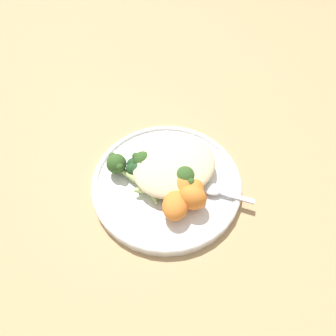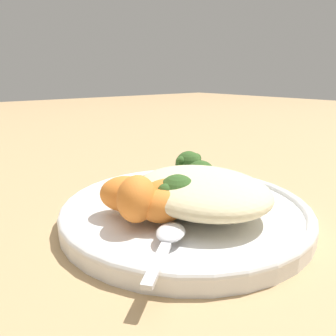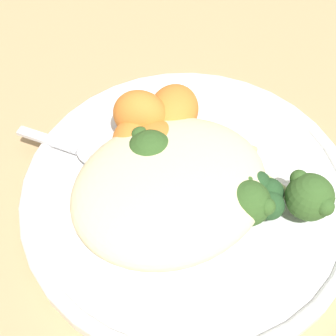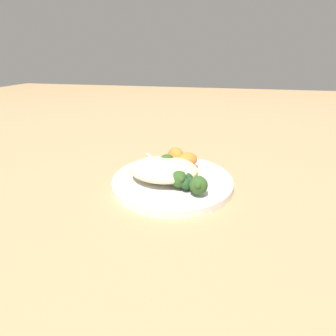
{
  "view_description": "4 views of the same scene",
  "coord_description": "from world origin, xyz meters",
  "views": [
    {
      "loc": [
        0.16,
        0.23,
        0.44
      ],
      "look_at": [
        0.01,
        -0.01,
        0.05
      ],
      "focal_mm": 28.0,
      "sensor_mm": 36.0,
      "label": 1
    },
    {
      "loc": [
        -0.25,
        0.23,
        0.17
      ],
      "look_at": [
        0.03,
        -0.0,
        0.06
      ],
      "focal_mm": 35.0,
      "sensor_mm": 36.0,
      "label": 2
    },
    {
      "loc": [
        -0.12,
        -0.19,
        0.35
      ],
      "look_at": [
        -0.0,
        -0.0,
        0.04
      ],
      "focal_mm": 50.0,
      "sensor_mm": 36.0,
      "label": 3
    },
    {
      "loc": [
        0.12,
        -0.56,
        0.29
      ],
      "look_at": [
        0.01,
        -0.03,
        0.05
      ],
      "focal_mm": 28.0,
      "sensor_mm": 36.0,
      "label": 4
    }
  ],
  "objects": [
    {
      "name": "broccoli_stalk_2",
      "position": [
        0.04,
        -0.05,
        0.04
      ],
      "size": [
        0.05,
        0.11,
        0.04
      ],
      "rotation": [
        0.0,
        0.0,
        4.45
      ],
      "color": "#ADC675",
      "rests_on": "plate"
    },
    {
      "name": "sweet_potato_chunk_3",
      "position": [
        0.04,
        0.05,
        0.04
      ],
      "size": [
        0.07,
        0.07,
        0.04
      ],
      "primitive_type": "ellipsoid",
      "rotation": [
        0.0,
        0.0,
        3.94
      ],
      "color": "orange",
      "rests_on": "plate"
    },
    {
      "name": "kale_tuft",
      "position": [
        0.05,
        -0.06,
        0.04
      ],
      "size": [
        0.04,
        0.04,
        0.03
      ],
      "color": "#234723",
      "rests_on": "plate"
    },
    {
      "name": "sweet_potato_chunk_2",
      "position": [
        0.01,
        0.06,
        0.05
      ],
      "size": [
        0.06,
        0.06,
        0.05
      ],
      "primitive_type": "ellipsoid",
      "rotation": [
        0.0,
        0.0,
        5.46
      ],
      "color": "orange",
      "rests_on": "plate"
    },
    {
      "name": "ground_plane",
      "position": [
        0.0,
        0.0,
        0.0
      ],
      "size": [
        4.0,
        4.0,
        0.0
      ],
      "primitive_type": "plane",
      "color": "tan"
    },
    {
      "name": "spoon",
      "position": [
        -0.05,
        0.06,
        0.03
      ],
      "size": [
        0.07,
        0.09,
        0.01
      ],
      "rotation": [
        0.0,
        0.0,
        2.23
      ],
      "color": "silver",
      "rests_on": "plate"
    },
    {
      "name": "broccoli_stalk_3",
      "position": [
        0.08,
        -0.07,
        0.04
      ],
      "size": [
        0.06,
        0.12,
        0.04
      ],
      "rotation": [
        0.0,
        0.0,
        5.07
      ],
      "color": "#ADC675",
      "rests_on": "plate"
    },
    {
      "name": "broccoli_stalk_0",
      "position": [
        0.01,
        0.01,
        0.04
      ],
      "size": [
        0.11,
        0.06,
        0.04
      ],
      "rotation": [
        0.0,
        0.0,
        2.83
      ],
      "color": "#ADC675",
      "rests_on": "plate"
    },
    {
      "name": "sweet_potato_chunk_1",
      "position": [
        -0.01,
        0.04,
        0.04
      ],
      "size": [
        0.06,
        0.06,
        0.03
      ],
      "primitive_type": "ellipsoid",
      "rotation": [
        0.0,
        0.0,
        4.21
      ],
      "color": "orange",
      "rests_on": "plate"
    },
    {
      "name": "plate",
      "position": [
        0.01,
        -0.01,
        0.01
      ],
      "size": [
        0.29,
        0.29,
        0.02
      ],
      "color": "white",
      "rests_on": "ground_plane"
    },
    {
      "name": "sweet_potato_chunk_0",
      "position": [
        0.0,
        0.02,
        0.04
      ],
      "size": [
        0.08,
        0.08,
        0.04
      ],
      "primitive_type": "ellipsoid",
      "rotation": [
        0.0,
        0.0,
        4.01
      ],
      "color": "orange",
      "rests_on": "plate"
    },
    {
      "name": "broccoli_stalk_1",
      "position": [
        0.01,
        -0.03,
        0.03
      ],
      "size": [
        0.08,
        0.07,
        0.03
      ],
      "rotation": [
        0.0,
        0.0,
        3.79
      ],
      "color": "#ADC675",
      "rests_on": "plate"
    },
    {
      "name": "quinoa_mound",
      "position": [
        -0.01,
        -0.02,
        0.04
      ],
      "size": [
        0.16,
        0.14,
        0.04
      ],
      "primitive_type": "ellipsoid",
      "color": "beige",
      "rests_on": "plate"
    }
  ]
}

